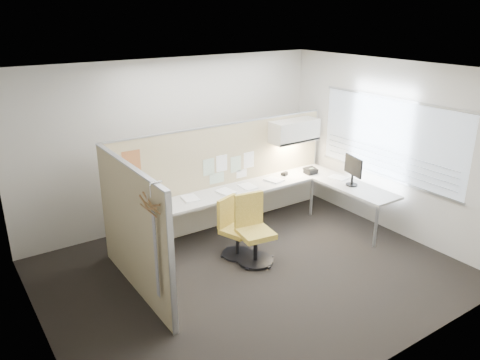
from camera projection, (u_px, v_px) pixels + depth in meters
floor at (252, 273)px, 6.64m from camera, size 5.50×4.50×0.01m
ceiling at (253, 72)px, 5.68m from camera, size 5.50×4.50×0.01m
wall_back at (175, 142)px, 7.91m from camera, size 5.50×0.02×2.80m
wall_front at (391, 248)px, 4.41m from camera, size 5.50×0.02×2.80m
wall_left at (31, 233)px, 4.71m from camera, size 0.02×4.50×2.80m
wall_right at (389, 147)px, 7.61m from camera, size 0.02×4.50×2.80m
window_pane at (389, 139)px, 7.55m from camera, size 0.01×2.80×1.30m
partition_back at (223, 176)px, 7.87m from camera, size 4.10×0.06×1.75m
partition_left at (133, 230)px, 5.94m from camera, size 0.06×2.20×1.75m
desk at (258, 195)px, 7.80m from camera, size 4.00×2.07×0.73m
overhead_bin at (294, 131)px, 8.21m from camera, size 0.90×0.36×0.38m
task_light_strip at (294, 142)px, 8.28m from camera, size 0.60×0.06×0.02m
pinned_papers at (228, 167)px, 7.84m from camera, size 1.01×0.00×0.47m
poster at (131, 162)px, 6.82m from camera, size 0.28×0.00×0.35m
chair_left at (234, 229)px, 7.00m from camera, size 0.53×0.55×0.89m
chair_right at (253, 231)px, 6.82m from camera, size 0.53×0.55×1.00m
monitor at (353, 169)px, 7.76m from camera, size 0.20×0.47×0.50m
phone at (310, 171)px, 8.41m from camera, size 0.22×0.21×0.12m
stapler at (284, 173)px, 8.36m from camera, size 0.15×0.07×0.05m
tape_dispenser at (285, 174)px, 8.32m from camera, size 0.11×0.09×0.06m
coat_hook at (151, 215)px, 5.07m from camera, size 0.18×0.46×1.37m
paper_stack_0 at (150, 210)px, 6.87m from camera, size 0.28×0.33×0.03m
paper_stack_1 at (190, 198)px, 7.29m from camera, size 0.27×0.33×0.02m
paper_stack_2 at (226, 192)px, 7.53m from camera, size 0.26×0.32×0.03m
paper_stack_3 at (248, 187)px, 7.79m from camera, size 0.25×0.31×0.02m
paper_stack_4 at (274, 180)px, 8.08m from camera, size 0.29×0.34×0.03m
paper_stack_5 at (338, 178)px, 8.20m from camera, size 0.29×0.34×0.02m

